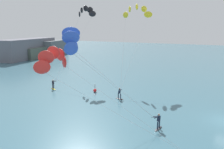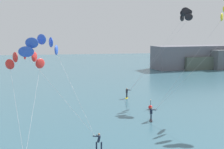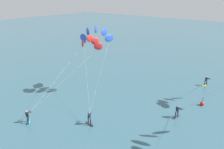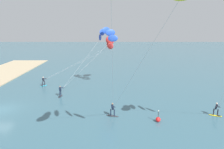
# 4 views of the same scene
# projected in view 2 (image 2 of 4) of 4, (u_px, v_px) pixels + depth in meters

# --- Properties ---
(kitesurfer_nearshore) EXTENTS (4.30, 13.29, 8.80)m
(kitesurfer_nearshore) POSITION_uv_depth(u_px,v_px,m) (25.00, 63.00, 31.13)
(kitesurfer_nearshore) COLOR #23ADD1
(kitesurfer_nearshore) RESTS_ON ground
(kitesurfer_mid_water) EXTENTS (8.17, 9.14, 10.40)m
(kitesurfer_mid_water) POSITION_uv_depth(u_px,v_px,m) (44.00, 49.00, 31.04)
(kitesurfer_mid_water) COLOR #333338
(kitesurfer_mid_water) RESTS_ON ground
(kitesurfer_downwind) EXTENTS (10.44, 4.32, 14.40)m
(kitesurfer_downwind) POSITION_uv_depth(u_px,v_px,m) (182.00, 19.00, 46.72)
(kitesurfer_downwind) COLOR yellow
(kitesurfer_downwind) RESTS_ON ground
(marker_buoy) EXTENTS (0.56, 0.56, 1.38)m
(marker_buoy) POSITION_uv_depth(u_px,v_px,m) (150.00, 107.00, 41.02)
(marker_buoy) COLOR red
(marker_buoy) RESTS_ON ground
(distant_headland) EXTENTS (29.94, 12.49, 6.52)m
(distant_headland) POSITION_uv_depth(u_px,v_px,m) (204.00, 59.00, 86.73)
(distant_headland) COLOR slate
(distant_headland) RESTS_ON ground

